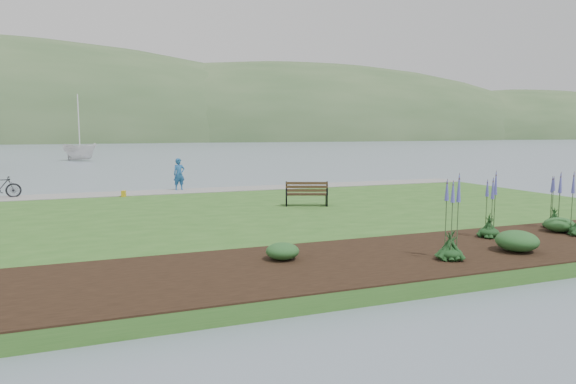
% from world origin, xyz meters
% --- Properties ---
extents(ground, '(600.00, 600.00, 0.00)m').
position_xyz_m(ground, '(0.00, 0.00, 0.00)').
color(ground, slate).
rests_on(ground, ground).
extents(lawn, '(34.00, 20.00, 0.40)m').
position_xyz_m(lawn, '(0.00, -2.00, 0.20)').
color(lawn, '#2E5D21').
rests_on(lawn, ground).
extents(shoreline_path, '(34.00, 2.20, 0.03)m').
position_xyz_m(shoreline_path, '(0.00, 6.90, 0.42)').
color(shoreline_path, gray).
rests_on(shoreline_path, lawn).
extents(garden_bed, '(24.00, 4.40, 0.04)m').
position_xyz_m(garden_bed, '(3.00, -9.80, 0.42)').
color(garden_bed, black).
rests_on(garden_bed, lawn).
extents(far_hillside, '(580.00, 80.00, 38.00)m').
position_xyz_m(far_hillside, '(20.00, 170.00, 0.00)').
color(far_hillside, '#3A5831').
rests_on(far_hillside, ground).
extents(park_bench, '(1.97, 1.35, 1.14)m').
position_xyz_m(park_bench, '(3.42, -0.59, 0.96)').
color(park_bench, black).
rests_on(park_bench, lawn).
extents(person, '(0.84, 0.65, 2.09)m').
position_xyz_m(person, '(-0.82, 7.50, 1.45)').
color(person, '#1F558F').
rests_on(person, lawn).
extents(bicycle_b, '(0.83, 1.92, 1.12)m').
position_xyz_m(bicycle_b, '(-9.57, 7.20, 0.96)').
color(bicycle_b, black).
rests_on(bicycle_b, lawn).
extents(sailboat, '(13.88, 13.92, 25.96)m').
position_xyz_m(sailboat, '(-6.53, 47.40, 0.00)').
color(sailboat, silver).
rests_on(sailboat, ground).
extents(pannier, '(0.26, 0.33, 0.30)m').
position_xyz_m(pannier, '(-3.90, 5.69, 0.55)').
color(pannier, gold).
rests_on(pannier, lawn).
extents(echium_0, '(0.62, 0.62, 2.39)m').
position_xyz_m(echium_0, '(3.05, -10.73, 1.36)').
color(echium_0, black).
rests_on(echium_0, garden_bed).
extents(echium_1, '(0.62, 0.62, 2.22)m').
position_xyz_m(echium_1, '(5.95, -8.92, 1.29)').
color(echium_1, black).
rests_on(echium_1, garden_bed).
extents(echium_3, '(0.62, 0.62, 2.25)m').
position_xyz_m(echium_3, '(9.10, -8.49, 1.36)').
color(echium_3, black).
rests_on(echium_3, garden_bed).
extents(shrub_0, '(0.85, 0.85, 0.43)m').
position_xyz_m(shrub_0, '(-0.93, -9.19, 0.65)').
color(shrub_0, '#1E4C21').
rests_on(shrub_0, garden_bed).
extents(shrub_1, '(1.13, 1.13, 0.56)m').
position_xyz_m(shrub_1, '(5.33, -10.64, 0.72)').
color(shrub_1, '#1E4C21').
rests_on(shrub_1, garden_bed).
extents(shrub_2, '(0.93, 0.93, 0.46)m').
position_xyz_m(shrub_2, '(8.71, -9.05, 0.67)').
color(shrub_2, '#1E4C21').
rests_on(shrub_2, garden_bed).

